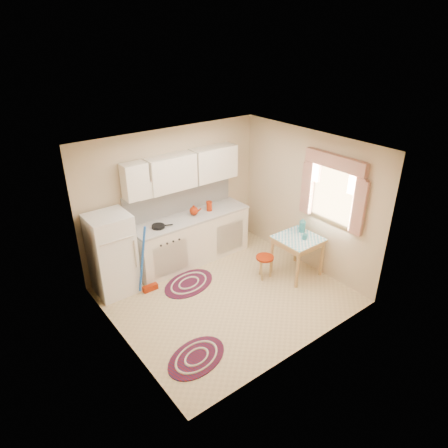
{
  "coord_description": "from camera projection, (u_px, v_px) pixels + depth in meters",
  "views": [
    {
      "loc": [
        -3.34,
        -4.28,
        4.01
      ],
      "look_at": [
        0.13,
        0.25,
        1.19
      ],
      "focal_mm": 32.0,
      "sensor_mm": 36.0,
      "label": 1
    }
  ],
  "objects": [
    {
      "name": "rug_center",
      "position": [
        189.0,
        283.0,
        6.94
      ],
      "size": [
        1.14,
        0.92,
        0.02
      ],
      "primitive_type": null,
      "rotation": [
        0.0,
        0.0,
        0.28
      ],
      "color": "maroon",
      "rests_on": "ground"
    },
    {
      "name": "stool",
      "position": [
        264.0,
        267.0,
        7.04
      ],
      "size": [
        0.37,
        0.37,
        0.42
      ],
      "primitive_type": "cylinder",
      "rotation": [
        0.0,
        0.0,
        -0.2
      ],
      "color": "#992205",
      "rests_on": "ground"
    },
    {
      "name": "countertop",
      "position": [
        191.0,
        217.0,
        7.26
      ],
      "size": [
        2.27,
        0.62,
        0.04
      ],
      "primitive_type": "cube",
      "color": "#B2AEA9",
      "rests_on": "base_cabinets"
    },
    {
      "name": "coffee_pot",
      "position": [
        302.0,
        225.0,
        7.07
      ],
      "size": [
        0.14,
        0.12,
        0.27
      ],
      "primitive_type": null,
      "rotation": [
        0.0,
        0.0,
        0.05
      ],
      "color": "#28727C",
      "rests_on": "table"
    },
    {
      "name": "broom",
      "position": [
        148.0,
        260.0,
        6.5
      ],
      "size": [
        0.28,
        0.12,
        1.2
      ],
      "primitive_type": null,
      "rotation": [
        0.0,
        0.0,
        -0.01
      ],
      "color": "blue",
      "rests_on": "ground"
    },
    {
      "name": "red_kettle",
      "position": [
        194.0,
        211.0,
        7.25
      ],
      "size": [
        0.22,
        0.21,
        0.18
      ],
      "primitive_type": null,
      "rotation": [
        0.0,
        0.0,
        -0.35
      ],
      "color": "#992205",
      "rests_on": "countertop"
    },
    {
      "name": "rug_left",
      "position": [
        197.0,
        357.0,
        5.38
      ],
      "size": [
        1.04,
        0.82,
        0.02
      ],
      "primitive_type": null,
      "rotation": [
        0.0,
        0.0,
        0.25
      ],
      "color": "maroon",
      "rests_on": "ground"
    },
    {
      "name": "base_cabinets",
      "position": [
        192.0,
        239.0,
        7.47
      ],
      "size": [
        2.25,
        0.6,
        0.88
      ],
      "primitive_type": "cube",
      "color": "white",
      "rests_on": "ground"
    },
    {
      "name": "room_shell",
      "position": [
        226.0,
        200.0,
        6.19
      ],
      "size": [
        3.64,
        3.6,
        2.52
      ],
      "color": "#CBB281",
      "rests_on": "ground"
    },
    {
      "name": "frying_pan",
      "position": [
        158.0,
        226.0,
        6.83
      ],
      "size": [
        0.29,
        0.29,
        0.05
      ],
      "primitive_type": "cylinder",
      "rotation": [
        0.0,
        0.0,
        -0.39
      ],
      "color": "black",
      "rests_on": "countertop"
    },
    {
      "name": "fridge",
      "position": [
        112.0,
        254.0,
        6.47
      ],
      "size": [
        0.65,
        0.6,
        1.4
      ],
      "primitive_type": "cube",
      "color": "white",
      "rests_on": "ground"
    },
    {
      "name": "table",
      "position": [
        297.0,
        256.0,
        7.08
      ],
      "size": [
        0.72,
        0.72,
        0.72
      ],
      "primitive_type": "cube",
      "color": "tan",
      "rests_on": "ground"
    },
    {
      "name": "mug",
      "position": [
        305.0,
        237.0,
        6.86
      ],
      "size": [
        0.1,
        0.1,
        0.1
      ],
      "primitive_type": "cylinder",
      "rotation": [
        0.0,
        0.0,
        0.19
      ],
      "color": "#28727C",
      "rests_on": "table"
    },
    {
      "name": "red_canister",
      "position": [
        209.0,
        207.0,
        7.44
      ],
      "size": [
        0.12,
        0.12,
        0.16
      ],
      "primitive_type": "cylinder",
      "rotation": [
        0.0,
        0.0,
        -0.16
      ],
      "color": "#992205",
      "rests_on": "countertop"
    }
  ]
}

